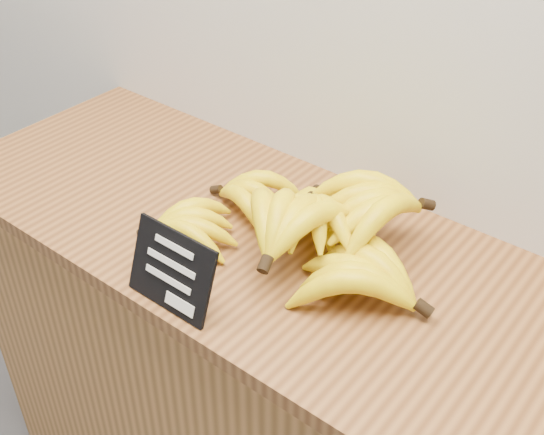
% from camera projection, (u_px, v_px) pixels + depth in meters
% --- Properties ---
extents(counter, '(1.45, 0.50, 0.90)m').
position_uv_depth(counter, '(286.00, 418.00, 1.49)').
color(counter, '#AA7237').
rests_on(counter, ground).
extents(counter_top, '(1.48, 0.54, 0.03)m').
position_uv_depth(counter_top, '(289.00, 252.00, 1.22)').
color(counter_top, brown).
rests_on(counter_top, counter).
extents(chalkboard_sign, '(0.16, 0.05, 0.12)m').
position_uv_depth(chalkboard_sign, '(171.00, 271.00, 1.06)').
color(chalkboard_sign, black).
rests_on(chalkboard_sign, counter_top).
extents(banana_pile, '(0.52, 0.37, 0.13)m').
position_uv_depth(banana_pile, '(310.00, 225.00, 1.16)').
color(banana_pile, '#FFE70A').
rests_on(banana_pile, counter_top).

